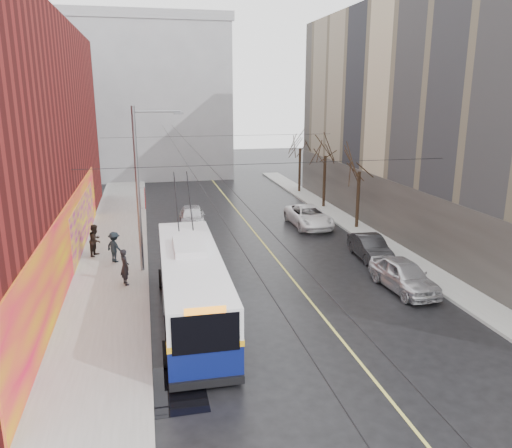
{
  "coord_description": "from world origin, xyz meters",
  "views": [
    {
      "loc": [
        -5.83,
        -16.75,
        9.64
      ],
      "look_at": [
        -0.28,
        8.18,
        2.9
      ],
      "focal_mm": 35.0,
      "sensor_mm": 36.0,
      "label": 1
    }
  ],
  "objects_px": {
    "tree_far": "(300,140)",
    "parked_car_c": "(309,216)",
    "streetlight_pole": "(141,186)",
    "following_car": "(192,217)",
    "parked_car_a": "(404,275)",
    "pedestrian_b": "(95,240)",
    "tree_near": "(360,161)",
    "pedestrian_a": "(125,267)",
    "pedestrian_c": "(115,247)",
    "tree_mid": "(326,147)",
    "trolleybus": "(192,284)",
    "parked_car_b": "(370,247)"
  },
  "relations": [
    {
      "from": "tree_far",
      "to": "parked_car_c",
      "type": "relative_size",
      "value": 1.2
    },
    {
      "from": "tree_far",
      "to": "parked_car_a",
      "type": "bearing_deg",
      "value": -95.58
    },
    {
      "from": "tree_near",
      "to": "following_car",
      "type": "distance_m",
      "value": 12.77
    },
    {
      "from": "pedestrian_b",
      "to": "pedestrian_c",
      "type": "xyz_separation_m",
      "value": [
        1.16,
        -1.44,
        -0.07
      ]
    },
    {
      "from": "streetlight_pole",
      "to": "pedestrian_c",
      "type": "xyz_separation_m",
      "value": [
        -1.69,
        1.75,
        -3.81
      ]
    },
    {
      "from": "tree_far",
      "to": "pedestrian_c",
      "type": "distance_m",
      "value": 25.16
    },
    {
      "from": "streetlight_pole",
      "to": "following_car",
      "type": "bearing_deg",
      "value": 69.03
    },
    {
      "from": "tree_near",
      "to": "tree_far",
      "type": "bearing_deg",
      "value": 90.0
    },
    {
      "from": "parked_car_c",
      "to": "pedestrian_c",
      "type": "xyz_separation_m",
      "value": [
        -13.63,
        -5.69,
        0.28
      ]
    },
    {
      "from": "tree_near",
      "to": "trolleybus",
      "type": "distance_m",
      "value": 18.35
    },
    {
      "from": "tree_mid",
      "to": "parked_car_b",
      "type": "xyz_separation_m",
      "value": [
        -2.0,
        -13.51,
        -4.55
      ]
    },
    {
      "from": "tree_far",
      "to": "parked_car_a",
      "type": "height_order",
      "value": "tree_far"
    },
    {
      "from": "tree_far",
      "to": "pedestrian_b",
      "type": "height_order",
      "value": "tree_far"
    },
    {
      "from": "parked_car_c",
      "to": "pedestrian_c",
      "type": "bearing_deg",
      "value": -158.24
    },
    {
      "from": "parked_car_c",
      "to": "pedestrian_b",
      "type": "xyz_separation_m",
      "value": [
        -14.79,
        -4.24,
        0.35
      ]
    },
    {
      "from": "tree_mid",
      "to": "following_car",
      "type": "distance_m",
      "value": 13.12
    },
    {
      "from": "tree_near",
      "to": "pedestrian_a",
      "type": "bearing_deg",
      "value": -153.64
    },
    {
      "from": "tree_mid",
      "to": "tree_far",
      "type": "xyz_separation_m",
      "value": [
        0.0,
        7.0,
        -0.11
      ]
    },
    {
      "from": "trolleybus",
      "to": "parked_car_c",
      "type": "bearing_deg",
      "value": 55.01
    },
    {
      "from": "tree_mid",
      "to": "trolleybus",
      "type": "relative_size",
      "value": 0.56
    },
    {
      "from": "tree_mid",
      "to": "trolleybus",
      "type": "height_order",
      "value": "tree_mid"
    },
    {
      "from": "tree_mid",
      "to": "parked_car_a",
      "type": "xyz_separation_m",
      "value": [
        -2.49,
        -18.44,
        -4.47
      ]
    },
    {
      "from": "tree_near",
      "to": "streetlight_pole",
      "type": "bearing_deg",
      "value": -158.38
    },
    {
      "from": "parked_car_b",
      "to": "following_car",
      "type": "distance_m",
      "value": 13.59
    },
    {
      "from": "tree_near",
      "to": "pedestrian_c",
      "type": "bearing_deg",
      "value": -165.84
    },
    {
      "from": "tree_mid",
      "to": "parked_car_a",
      "type": "height_order",
      "value": "tree_mid"
    },
    {
      "from": "tree_far",
      "to": "following_car",
      "type": "xyz_separation_m",
      "value": [
        -11.68,
        -10.98,
        -4.34
      ]
    },
    {
      "from": "following_car",
      "to": "streetlight_pole",
      "type": "bearing_deg",
      "value": -106.75
    },
    {
      "from": "tree_far",
      "to": "pedestrian_a",
      "type": "relative_size",
      "value": 3.5
    },
    {
      "from": "pedestrian_a",
      "to": "pedestrian_c",
      "type": "distance_m",
      "value": 3.81
    },
    {
      "from": "tree_far",
      "to": "pedestrian_b",
      "type": "relative_size",
      "value": 3.42
    },
    {
      "from": "parked_car_c",
      "to": "pedestrian_a",
      "type": "relative_size",
      "value": 2.91
    },
    {
      "from": "tree_mid",
      "to": "following_car",
      "type": "bearing_deg",
      "value": -161.17
    },
    {
      "from": "trolleybus",
      "to": "parked_car_a",
      "type": "distance_m",
      "value": 10.72
    },
    {
      "from": "following_car",
      "to": "pedestrian_b",
      "type": "distance_m",
      "value": 8.59
    },
    {
      "from": "parked_car_c",
      "to": "pedestrian_b",
      "type": "distance_m",
      "value": 15.39
    },
    {
      "from": "streetlight_pole",
      "to": "tree_near",
      "type": "bearing_deg",
      "value": 21.62
    },
    {
      "from": "trolleybus",
      "to": "pedestrian_c",
      "type": "distance_m",
      "value": 8.91
    },
    {
      "from": "parked_car_a",
      "to": "tree_mid",
      "type": "bearing_deg",
      "value": 78.97
    },
    {
      "from": "tree_far",
      "to": "parked_car_c",
      "type": "bearing_deg",
      "value": -104.29
    },
    {
      "from": "tree_far",
      "to": "parked_car_c",
      "type": "xyz_separation_m",
      "value": [
        -3.2,
        -12.56,
        -4.38
      ]
    },
    {
      "from": "parked_car_c",
      "to": "pedestrian_a",
      "type": "height_order",
      "value": "pedestrian_a"
    },
    {
      "from": "pedestrian_c",
      "to": "pedestrian_a",
      "type": "bearing_deg",
      "value": 145.21
    },
    {
      "from": "tree_near",
      "to": "parked_car_a",
      "type": "relative_size",
      "value": 1.39
    },
    {
      "from": "trolleybus",
      "to": "pedestrian_b",
      "type": "xyz_separation_m",
      "value": [
        -4.85,
        9.53,
        -0.45
      ]
    },
    {
      "from": "tree_near",
      "to": "parked_car_b",
      "type": "relative_size",
      "value": 1.51
    },
    {
      "from": "pedestrian_c",
      "to": "following_car",
      "type": "bearing_deg",
      "value": -80.58
    },
    {
      "from": "parked_car_c",
      "to": "trolleybus",
      "type": "bearing_deg",
      "value": -126.71
    },
    {
      "from": "tree_near",
      "to": "pedestrian_b",
      "type": "bearing_deg",
      "value": -171.15
    },
    {
      "from": "streetlight_pole",
      "to": "parked_car_b",
      "type": "distance_m",
      "value": 13.79
    }
  ]
}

